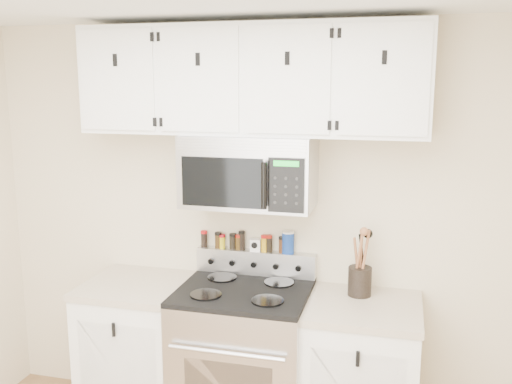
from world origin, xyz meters
TOP-DOWN VIEW (x-y plane):
  - back_wall at (0.00, 1.75)m, footprint 3.50×0.01m
  - range at (0.00, 1.43)m, footprint 0.76×0.65m
  - base_cabinet_left at (-0.69, 1.45)m, footprint 0.64×0.62m
  - base_cabinet_right at (0.69, 1.45)m, footprint 0.64×0.62m
  - microwave at (0.00, 1.55)m, footprint 0.76×0.44m
  - upper_cabinets at (-0.00, 1.58)m, footprint 2.00×0.35m
  - utensil_crock at (0.66, 1.58)m, footprint 0.14×0.14m
  - kitchen_timer at (-0.00, 1.71)m, footprint 0.07×0.06m
  - salt_canister at (0.20, 1.71)m, footprint 0.08×0.08m
  - spice_jar_0 at (-0.34, 1.71)m, footprint 0.04×0.04m
  - spice_jar_1 at (-0.25, 1.71)m, footprint 0.04×0.04m
  - spice_jar_2 at (-0.22, 1.71)m, footprint 0.04×0.04m
  - spice_jar_3 at (-0.15, 1.71)m, footprint 0.05×0.05m
  - spice_jar_4 at (-0.11, 1.71)m, footprint 0.04×0.04m
  - spice_jar_5 at (-0.09, 1.71)m, footprint 0.04×0.04m
  - spice_jar_6 at (0.06, 1.71)m, footprint 0.05×0.05m
  - spice_jar_7 at (0.08, 1.71)m, footprint 0.04×0.04m
  - spice_jar_8 at (0.17, 1.71)m, footprint 0.04×0.04m
  - spice_jar_9 at (0.20, 1.71)m, footprint 0.04×0.04m

SIDE VIEW (x-z plane):
  - base_cabinet_left at x=-0.69m, z-range 0.00..0.92m
  - base_cabinet_right at x=0.69m, z-range 0.00..0.92m
  - range at x=0.00m, z-range -0.06..1.04m
  - utensil_crock at x=0.66m, z-range 0.82..1.22m
  - kitchen_timer at x=0.00m, z-range 1.10..1.18m
  - spice_jar_2 at x=-0.22m, z-range 1.10..1.19m
  - spice_jar_9 at x=0.20m, z-range 1.10..1.19m
  - spice_jar_4 at x=-0.11m, z-range 1.10..1.20m
  - spice_jar_3 at x=-0.15m, z-range 1.10..1.20m
  - spice_jar_1 at x=-0.25m, z-range 1.10..1.20m
  - spice_jar_8 at x=0.17m, z-range 1.10..1.20m
  - spice_jar_6 at x=0.06m, z-range 1.10..1.20m
  - spice_jar_7 at x=0.08m, z-range 1.10..1.21m
  - spice_jar_0 at x=-0.34m, z-range 1.10..1.21m
  - spice_jar_5 at x=-0.09m, z-range 1.10..1.22m
  - salt_canister at x=0.20m, z-range 1.10..1.24m
  - back_wall at x=0.00m, z-range 0.00..2.50m
  - microwave at x=0.00m, z-range 1.42..1.84m
  - upper_cabinets at x=0.00m, z-range 1.84..2.46m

